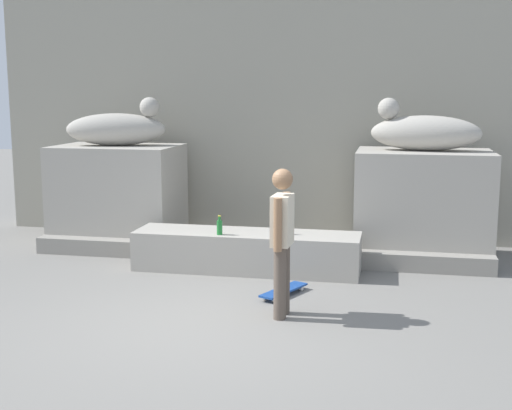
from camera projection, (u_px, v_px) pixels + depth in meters
The scene contains 12 objects.
ground_plane at pixel (203, 323), 7.42m from camera, with size 40.00×40.00×0.00m, color slate.
facade_wall at pixel (278, 85), 11.62m from camera, with size 9.83×0.60×5.20m, color gray.
pedestal_left at pixel (118, 195), 11.15m from camera, with size 1.98×1.33×1.63m, color #A39E93.
pedestal_right at pixel (423, 205), 10.18m from camera, with size 1.98×1.33×1.63m, color #A39E93.
statue_reclining_left at pixel (118, 128), 10.97m from camera, with size 1.68×0.91×0.78m.
statue_reclining_right at pixel (423, 132), 10.01m from camera, with size 1.64×0.67×0.78m.
ledge_block at pixel (247, 251), 9.55m from camera, with size 3.17×0.78×0.55m, color #A39E93.
skater at pixel (282, 236), 7.49m from camera, with size 0.23×0.54×1.67m.
skateboard at pixel (284, 290), 8.41m from camera, with size 0.51×0.81×0.08m.
bottle_green at pixel (220, 227), 9.33m from camera, with size 0.08×0.08×0.27m.
bottle_blue at pixel (281, 226), 9.36m from camera, with size 0.06×0.06×0.29m.
stair_step at pixel (255, 253), 10.12m from camera, with size 6.84×0.50×0.25m, color gray.
Camera 1 is at (2.00, -6.84, 2.50)m, focal length 47.68 mm.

